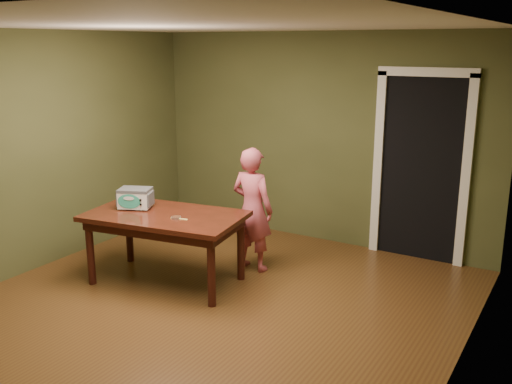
% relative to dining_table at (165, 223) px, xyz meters
% --- Properties ---
extents(floor, '(5.00, 5.00, 0.00)m').
position_rel_dining_table_xyz_m(floor, '(0.75, -0.41, -0.65)').
color(floor, '#563818').
rests_on(floor, ground).
extents(room_shell, '(4.52, 5.02, 2.61)m').
position_rel_dining_table_xyz_m(room_shell, '(0.75, -0.41, 1.06)').
color(room_shell, '#4B4F2A').
rests_on(room_shell, ground).
extents(doorway, '(1.10, 0.66, 2.25)m').
position_rel_dining_table_xyz_m(doorway, '(2.05, 2.37, 0.41)').
color(doorway, black).
rests_on(doorway, ground).
extents(dining_table, '(1.72, 1.14, 0.75)m').
position_rel_dining_table_xyz_m(dining_table, '(0.00, 0.00, 0.00)').
color(dining_table, '#34150B').
rests_on(dining_table, floor).
extents(toy_oven, '(0.41, 0.35, 0.22)m').
position_rel_dining_table_xyz_m(toy_oven, '(-0.40, -0.00, 0.22)').
color(toy_oven, '#4C4F54').
rests_on(toy_oven, dining_table).
extents(baking_pan, '(0.10, 0.10, 0.02)m').
position_rel_dining_table_xyz_m(baking_pan, '(0.21, -0.07, 0.11)').
color(baking_pan, silver).
rests_on(baking_pan, dining_table).
extents(spatula, '(0.18, 0.06, 0.01)m').
position_rel_dining_table_xyz_m(spatula, '(0.25, -0.07, 0.10)').
color(spatula, '#F0CE68').
rests_on(spatula, dining_table).
extents(child, '(0.52, 0.35, 1.38)m').
position_rel_dining_table_xyz_m(child, '(0.58, 0.78, 0.04)').
color(child, '#C3505F').
rests_on(child, floor).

